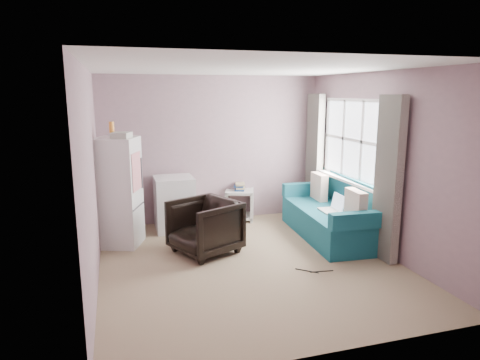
{
  "coord_description": "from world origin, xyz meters",
  "views": [
    {
      "loc": [
        -1.62,
        -5.07,
        2.21
      ],
      "look_at": [
        0.05,
        0.6,
        1.0
      ],
      "focal_mm": 32.0,
      "sensor_mm": 36.0,
      "label": 1
    }
  ],
  "objects_px": {
    "washing_machine": "(174,202)",
    "sofa": "(335,215)",
    "armchair": "(205,224)",
    "side_table": "(240,202)",
    "fridge": "(119,191)"
  },
  "relations": [
    {
      "from": "washing_machine",
      "to": "sofa",
      "type": "bearing_deg",
      "value": -24.08
    },
    {
      "from": "armchair",
      "to": "side_table",
      "type": "height_order",
      "value": "armchair"
    },
    {
      "from": "washing_machine",
      "to": "sofa",
      "type": "height_order",
      "value": "sofa"
    },
    {
      "from": "fridge",
      "to": "side_table",
      "type": "xyz_separation_m",
      "value": [
        2.04,
        0.76,
        -0.5
      ]
    },
    {
      "from": "side_table",
      "to": "fridge",
      "type": "bearing_deg",
      "value": -159.65
    },
    {
      "from": "washing_machine",
      "to": "side_table",
      "type": "relative_size",
      "value": 1.34
    },
    {
      "from": "fridge",
      "to": "sofa",
      "type": "bearing_deg",
      "value": 10.69
    },
    {
      "from": "washing_machine",
      "to": "sofa",
      "type": "xyz_separation_m",
      "value": [
        2.35,
        -1.05,
        -0.12
      ]
    },
    {
      "from": "washing_machine",
      "to": "side_table",
      "type": "height_order",
      "value": "washing_machine"
    },
    {
      "from": "fridge",
      "to": "armchair",
      "type": "bearing_deg",
      "value": -10.39
    },
    {
      "from": "sofa",
      "to": "fridge",
      "type": "bearing_deg",
      "value": 173.84
    },
    {
      "from": "armchair",
      "to": "washing_machine",
      "type": "xyz_separation_m",
      "value": [
        -0.26,
        1.17,
        0.04
      ]
    },
    {
      "from": "side_table",
      "to": "sofa",
      "type": "relative_size",
      "value": 0.31
    },
    {
      "from": "fridge",
      "to": "sofa",
      "type": "distance_m",
      "value": 3.29
    },
    {
      "from": "fridge",
      "to": "washing_machine",
      "type": "xyz_separation_m",
      "value": [
        0.86,
        0.51,
        -0.35
      ]
    }
  ]
}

